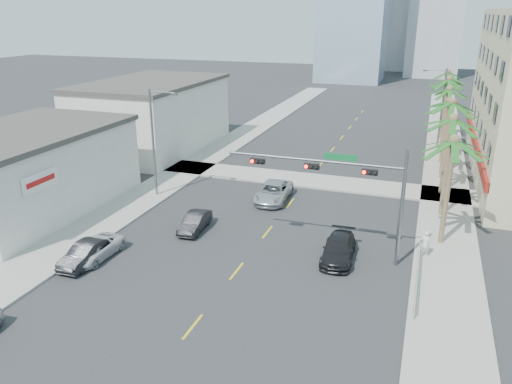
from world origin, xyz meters
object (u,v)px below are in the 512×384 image
Objects in this scene: traffic_signal_mast at (349,182)px; car_lane_right at (339,249)px; car_lane_center at (273,192)px; pedestrian at (425,243)px; car_parked_far at (95,249)px; car_lane_left at (195,222)px; car_parked_mid at (85,254)px.

traffic_signal_mast is 4.41m from car_lane_right.
car_lane_center is 3.13× the size of pedestrian.
car_lane_left reaches higher than car_parked_far.
traffic_signal_mast is at bearing 49.43° from car_lane_right.
pedestrian is at bearing 18.51° from traffic_signal_mast.
car_parked_mid is 0.76× the size of car_lane_center.
traffic_signal_mast reaches higher than car_lane_right.
car_lane_right reaches higher than car_lane_left.
car_lane_right reaches higher than car_parked_far.
car_lane_left is at bearing -117.52° from car_lane_center.
car_parked_mid is 2.40× the size of pedestrian.
traffic_signal_mast is 2.39× the size of car_lane_right.
car_parked_mid reaches higher than car_lane_left.
car_lane_right is at bearing -9.79° from car_lane_left.
pedestrian is (15.60, 0.94, 0.37)m from car_lane_left.
car_parked_mid is 0.87× the size of car_lane_right.
car_lane_right is at bearing -127.92° from traffic_signal_mast.
traffic_signal_mast is 2.93× the size of car_lane_left.
car_parked_far is at bearing 83.89° from car_parked_mid.
car_parked_mid is 16.31m from car_lane_center.
car_lane_right is at bearing 21.03° from car_parked_mid.
car_lane_left is 10.55m from car_lane_right.
traffic_signal_mast reaches higher than car_lane_center.
traffic_signal_mast is 6.51m from pedestrian.
car_lane_center is (-7.28, 8.26, -4.33)m from traffic_signal_mast.
car_lane_right is at bearing -53.72° from car_lane_center.
traffic_signal_mast is at bearing -51.37° from car_lane_center.
pedestrian reaches higher than car_lane_right.
car_lane_left is (4.19, 6.79, -0.04)m from car_parked_mid.
car_parked_mid is at bearing 17.43° from pedestrian.
car_parked_mid is at bearing -157.75° from traffic_signal_mast.
car_lane_center reaches higher than car_parked_mid.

